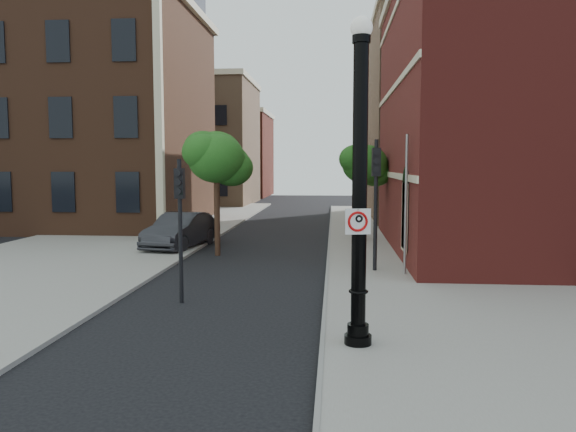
# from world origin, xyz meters

# --- Properties ---
(ground) EXTENTS (120.00, 120.00, 0.00)m
(ground) POSITION_xyz_m (0.00, 0.00, 0.00)
(ground) COLOR black
(ground) RESTS_ON ground
(sidewalk_right) EXTENTS (8.00, 60.00, 0.12)m
(sidewalk_right) POSITION_xyz_m (6.00, 10.00, 0.06)
(sidewalk_right) COLOR gray
(sidewalk_right) RESTS_ON ground
(sidewalk_left) EXTENTS (10.00, 50.00, 0.12)m
(sidewalk_left) POSITION_xyz_m (-9.00, 18.00, 0.06)
(sidewalk_left) COLOR gray
(sidewalk_left) RESTS_ON ground
(curb_edge) EXTENTS (0.10, 60.00, 0.14)m
(curb_edge) POSITION_xyz_m (2.05, 10.00, 0.07)
(curb_edge) COLOR gray
(curb_edge) RESTS_ON ground
(victorian_building) EXTENTS (18.60, 14.60, 17.95)m
(victorian_building) POSITION_xyz_m (-16.00, 23.97, 8.74)
(victorian_building) COLOR brown
(victorian_building) RESTS_ON ground
(bg_building_tan_a) EXTENTS (12.00, 12.00, 12.00)m
(bg_building_tan_a) POSITION_xyz_m (-12.00, 44.00, 6.00)
(bg_building_tan_a) COLOR #906E4E
(bg_building_tan_a) RESTS_ON ground
(bg_building_red) EXTENTS (12.00, 12.00, 10.00)m
(bg_building_red) POSITION_xyz_m (-12.00, 58.00, 5.00)
(bg_building_red) COLOR maroon
(bg_building_red) RESTS_ON ground
(bg_building_tan_b) EXTENTS (22.00, 14.00, 14.00)m
(bg_building_tan_b) POSITION_xyz_m (16.00, 30.00, 7.00)
(bg_building_tan_b) COLOR #906E4E
(bg_building_tan_b) RESTS_ON ground
(lamppost) EXTENTS (0.60, 0.60, 7.04)m
(lamppost) POSITION_xyz_m (2.82, -0.44, 3.25)
(lamppost) COLOR black
(lamppost) RESTS_ON ground
(no_parking_sign) EXTENTS (0.54, 0.14, 0.54)m
(no_parking_sign) POSITION_xyz_m (2.79, -0.61, 2.81)
(no_parking_sign) COLOR white
(no_parking_sign) RESTS_ON ground
(parked_car) EXTENTS (2.64, 5.38, 1.70)m
(parked_car) POSITION_xyz_m (-5.00, 13.67, 0.85)
(parked_car) COLOR #28282D
(parked_car) RESTS_ON ground
(traffic_signal_left) EXTENTS (0.26, 0.34, 4.15)m
(traffic_signal_left) POSITION_xyz_m (-2.11, 3.27, 2.80)
(traffic_signal_left) COLOR black
(traffic_signal_left) RESTS_ON ground
(traffic_signal_right) EXTENTS (0.32, 0.41, 4.89)m
(traffic_signal_right) POSITION_xyz_m (3.79, 8.15, 3.30)
(traffic_signal_right) COLOR black
(traffic_signal_right) RESTS_ON ground
(utility_pole) EXTENTS (0.10, 0.10, 5.05)m
(utility_pole) POSITION_xyz_m (4.80, 7.54, 2.52)
(utility_pole) COLOR #999999
(utility_pole) RESTS_ON ground
(street_tree_a) EXTENTS (2.94, 2.66, 5.30)m
(street_tree_a) POSITION_xyz_m (-2.78, 11.74, 4.19)
(street_tree_a) COLOR #372016
(street_tree_a) RESTS_ON ground
(street_tree_b) EXTENTS (3.13, 2.83, 5.65)m
(street_tree_b) POSITION_xyz_m (-3.61, 15.46, 4.46)
(street_tree_b) COLOR #372016
(street_tree_b) RESTS_ON ground
(street_tree_c) EXTENTS (2.77, 2.51, 5.00)m
(street_tree_c) POSITION_xyz_m (3.87, 16.57, 3.94)
(street_tree_c) COLOR #372016
(street_tree_c) RESTS_ON ground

